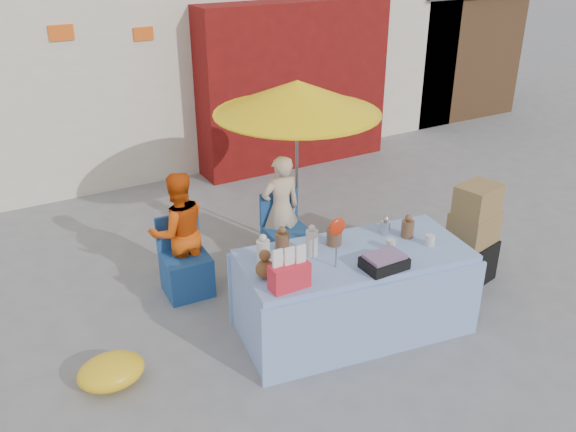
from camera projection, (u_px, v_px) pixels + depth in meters
ground at (317, 329)px, 6.06m from camera, size 80.00×80.00×0.00m
market_table at (353, 291)px, 5.89m from camera, size 2.35×1.37×1.34m
chair_left at (186, 271)px, 6.57m from camera, size 0.50×0.49×0.85m
chair_right at (287, 244)px, 7.13m from camera, size 0.50×0.49×0.85m
vendor_orange at (179, 232)px, 6.49m from camera, size 0.68×0.54×1.35m
vendor_beige at (281, 209)px, 7.06m from camera, size 0.49×0.34×1.31m
umbrella at (297, 98)px, 6.78m from camera, size 1.90×1.90×2.09m
box_stack at (472, 237)px, 6.68m from camera, size 0.60×0.53×1.16m
tarp_bundle at (111, 371)px, 5.29m from camera, size 0.70×0.63×0.26m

